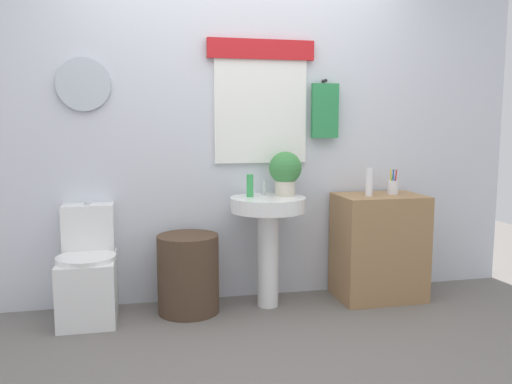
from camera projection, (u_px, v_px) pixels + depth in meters
The scene contains 11 objects.
ground_plane at pixel (273, 360), 2.87m from camera, with size 8.00×8.00×0.00m, color slate.
back_wall at pixel (235, 123), 3.81m from camera, with size 4.40×0.18×2.60m.
toilet at pixel (88, 275), 3.46m from camera, with size 0.38×0.51×0.77m.
laundry_hamper at pixel (188, 274), 3.58m from camera, with size 0.42×0.42×0.54m, color #4C3828.
pedestal_sink at pixel (268, 224), 3.65m from camera, with size 0.53×0.53×0.79m.
faucet at pixel (264, 188), 3.74m from camera, with size 0.03×0.03×0.10m, color silver.
wooden_cabinet at pixel (379, 247), 3.86m from camera, with size 0.62×0.44×0.78m, color #9E754C.
soap_bottle at pixel (250, 186), 3.64m from camera, with size 0.05×0.05×0.16m, color green.
potted_plant at pixel (285, 171), 3.70m from camera, with size 0.23×0.23×0.32m.
lotion_bottle at pixel (369, 182), 3.74m from camera, with size 0.05×0.05×0.20m, color white.
toothbrush_cup at pixel (393, 187), 3.85m from camera, with size 0.08×0.08×0.19m.
Camera 1 is at (-0.68, -2.64, 1.29)m, focal length 36.41 mm.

